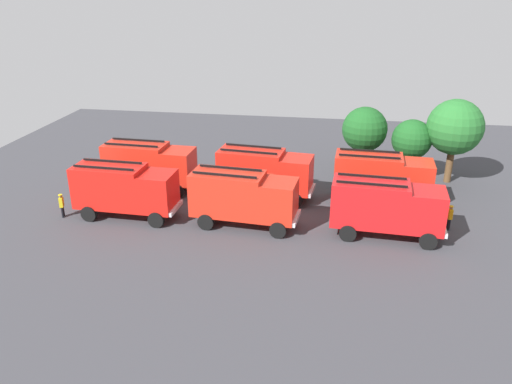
# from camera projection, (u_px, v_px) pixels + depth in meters

# --- Properties ---
(ground_plane) EXTENTS (55.20, 55.20, 0.00)m
(ground_plane) POSITION_uv_depth(u_px,v_px,m) (256.00, 210.00, 36.97)
(ground_plane) COLOR #38383D
(fire_truck_0) EXTENTS (7.28, 2.97, 3.88)m
(fire_truck_0) POSITION_uv_depth(u_px,v_px,m) (125.00, 188.00, 35.11)
(fire_truck_0) COLOR red
(fire_truck_0) RESTS_ON ground
(fire_truck_1) EXTENTS (7.38, 3.25, 3.88)m
(fire_truck_1) POSITION_uv_depth(u_px,v_px,m) (243.00, 196.00, 33.80)
(fire_truck_1) COLOR red
(fire_truck_1) RESTS_ON ground
(fire_truck_2) EXTENTS (7.34, 3.11, 3.88)m
(fire_truck_2) POSITION_uv_depth(u_px,v_px,m) (386.00, 206.00, 32.36)
(fire_truck_2) COLOR red
(fire_truck_2) RESTS_ON ground
(fire_truck_3) EXTENTS (7.29, 2.99, 3.88)m
(fire_truck_3) POSITION_uv_depth(u_px,v_px,m) (149.00, 164.00, 39.83)
(fire_truck_3) COLOR red
(fire_truck_3) RESTS_ON ground
(fire_truck_4) EXTENTS (7.41, 3.33, 3.88)m
(fire_truck_4) POSITION_uv_depth(u_px,v_px,m) (264.00, 171.00, 38.28)
(fire_truck_4) COLOR red
(fire_truck_4) RESTS_ON ground
(fire_truck_5) EXTENTS (7.31, 3.03, 3.88)m
(fire_truck_5) POSITION_uv_depth(u_px,v_px,m) (382.00, 176.00, 37.30)
(fire_truck_5) COLOR red
(fire_truck_5) RESTS_ON ground
(firefighter_0) EXTENTS (0.48, 0.40, 1.66)m
(firefighter_0) POSITION_uv_depth(u_px,v_px,m) (79.00, 193.00, 37.56)
(firefighter_0) COLOR black
(firefighter_0) RESTS_ON ground
(firefighter_1) EXTENTS (0.29, 0.45, 1.71)m
(firefighter_1) POSITION_uv_depth(u_px,v_px,m) (450.00, 216.00, 33.71)
(firefighter_1) COLOR black
(firefighter_1) RESTS_ON ground
(firefighter_2) EXTENTS (0.34, 0.47, 1.71)m
(firefighter_2) POSITION_uv_depth(u_px,v_px,m) (62.00, 204.00, 35.50)
(firefighter_2) COLOR black
(firefighter_2) RESTS_ON ground
(tree_0) EXTENTS (3.75, 3.75, 5.81)m
(tree_0) POSITION_uv_depth(u_px,v_px,m) (365.00, 130.00, 42.45)
(tree_0) COLOR brown
(tree_0) RESTS_ON ground
(tree_1) EXTENTS (3.26, 3.26, 5.05)m
(tree_1) POSITION_uv_depth(u_px,v_px,m) (412.00, 140.00, 41.53)
(tree_1) COLOR brown
(tree_1) RESTS_ON ground
(tree_2) EXTENTS (4.43, 4.43, 6.87)m
(tree_2) POSITION_uv_depth(u_px,v_px,m) (455.00, 127.00, 40.40)
(tree_2) COLOR brown
(tree_2) RESTS_ON ground
(traffic_cone_0) EXTENTS (0.47, 0.47, 0.67)m
(traffic_cone_0) POSITION_uv_depth(u_px,v_px,m) (275.00, 180.00, 41.53)
(traffic_cone_0) COLOR #F2600C
(traffic_cone_0) RESTS_ON ground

